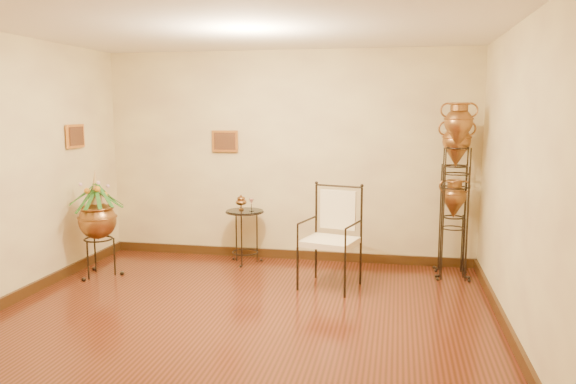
% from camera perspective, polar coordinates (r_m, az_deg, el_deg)
% --- Properties ---
extents(ground, '(5.00, 5.00, 0.00)m').
position_cam_1_polar(ground, '(5.47, -5.35, -13.39)').
color(ground, '#5A2315').
rests_on(ground, ground).
extents(room_shell, '(5.02, 5.02, 2.81)m').
position_cam_1_polar(room_shell, '(5.10, -5.65, 5.05)').
color(room_shell, '#FFF2A4').
rests_on(room_shell, ground).
extents(amphora_tall, '(0.43, 0.43, 2.13)m').
position_cam_1_polar(amphora_tall, '(6.98, 16.67, 0.32)').
color(amphora_tall, black).
rests_on(amphora_tall, ground).
extents(amphora_mid, '(0.53, 0.53, 1.92)m').
position_cam_1_polar(amphora_mid, '(7.13, 16.53, -0.50)').
color(amphora_mid, black).
rests_on(amphora_mid, ground).
extents(amphora_short, '(0.47, 0.47, 1.20)m').
position_cam_1_polar(amphora_short, '(7.19, 16.41, -3.41)').
color(amphora_short, black).
rests_on(amphora_short, ground).
extents(planter_urn, '(0.91, 0.91, 1.34)m').
position_cam_1_polar(planter_urn, '(7.20, -18.81, -2.31)').
color(planter_urn, black).
rests_on(planter_urn, ground).
extents(armchair, '(0.79, 0.76, 1.16)m').
position_cam_1_polar(armchair, '(6.41, 4.27, -4.63)').
color(armchair, black).
rests_on(armchair, ground).
extents(side_table, '(0.51, 0.51, 0.90)m').
position_cam_1_polar(side_table, '(7.47, -4.40, -4.44)').
color(side_table, black).
rests_on(side_table, ground).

